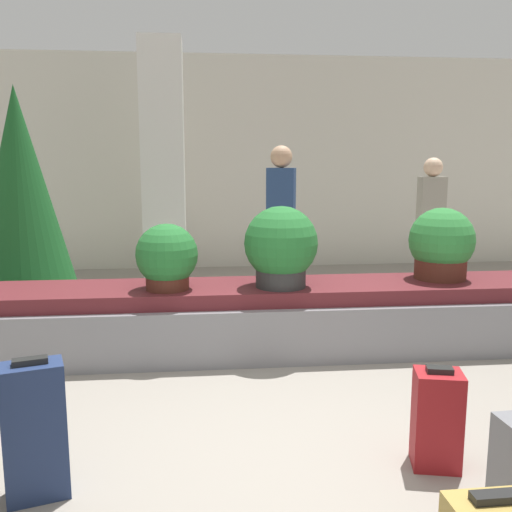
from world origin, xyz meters
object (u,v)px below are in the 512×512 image
Objects in this scene: traveler_2 at (281,208)px; potted_plant_1 at (441,245)px; suitcase_3 at (437,419)px; decorated_tree at (20,196)px; potted_plant_0 at (167,258)px; potted_plant_2 at (281,247)px; suitcase_0 at (35,431)px; pillar at (163,164)px; traveler_0 at (431,212)px.

potted_plant_1 is at bearing 144.31° from traveler_2.
suitcase_3 is 4.66m from decorated_tree.
decorated_tree reaches higher than potted_plant_1.
suitcase_3 is 3.89m from traveler_2.
potted_plant_1 is (0.91, 2.09, 0.63)m from suitcase_3.
potted_plant_0 is 2.45m from potted_plant_1.
suitcase_3 is 0.83× the size of potted_plant_2.
decorated_tree is at bearing 89.65° from suitcase_0.
potted_plant_1 is at bearing 79.58° from suitcase_3.
suitcase_0 is 3.68m from decorated_tree.
pillar is 4.43× the size of suitcase_0.
suitcase_3 is (1.71, -4.95, -1.33)m from pillar.
suitcase_0 is 5.63m from traveler_0.
potted_plant_2 is 1.90m from traveler_2.
potted_plant_0 is at bearing -42.56° from decorated_tree.
suitcase_3 is at bearing -113.49° from potted_plant_1.
potted_plant_0 is (0.18, -3.04, -0.74)m from pillar.
suitcase_0 is 1.12× the size of potted_plant_1.
potted_plant_0 is (-1.53, 1.91, 0.59)m from suitcase_3.
suitcase_3 is at bearing -70.94° from pillar.
decorated_tree is (-3.09, 3.34, 1.02)m from suitcase_3.
pillar is 1.90× the size of traveler_0.
traveler_0 is at bearing 81.18° from suitcase_3.
potted_plant_1 is (2.62, -2.87, -0.70)m from pillar.
traveler_2 is (0.28, 1.88, 0.17)m from potted_plant_2.
traveler_2 is at bearing -39.76° from pillar.
traveler_2 is at bearing 107.67° from suitcase_3.
suitcase_0 is 1.05× the size of potted_plant_2.
traveler_2 is at bearing 7.78° from traveler_0.
potted_plant_0 is 0.85× the size of potted_plant_1.
pillar is 5.19m from suitcase_0.
suitcase_0 is at bearing -94.30° from pillar.
decorated_tree is (-4.00, 1.26, 0.39)m from potted_plant_1.
suitcase_0 is at bearing -164.95° from suitcase_3.
traveler_2 reaches higher than potted_plant_2.
potted_plant_2 is 0.29× the size of decorated_tree.
potted_plant_2 is at bearing -29.71° from decorated_tree.
potted_plant_2 is (0.95, -0.00, 0.07)m from potted_plant_0.
suitcase_0 is 3.73m from potted_plant_1.
traveler_0 reaches higher than potted_plant_0.
suitcase_0 is at bearing -127.32° from potted_plant_2.
decorated_tree is at bearing 137.44° from potted_plant_0.
potted_plant_1 is at bearing 19.04° from suitcase_0.
potted_plant_0 is 2.16m from decorated_tree.
suitcase_0 is at bearing 83.97° from traveler_2.
pillar reaches higher than potted_plant_0.
traveler_0 is (2.22, 2.18, 0.07)m from potted_plant_2.
potted_plant_2 is at bearing -69.63° from pillar.
pillar is at bearing -15.57° from traveler_0.
suitcase_3 is at bearing 113.42° from traveler_2.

